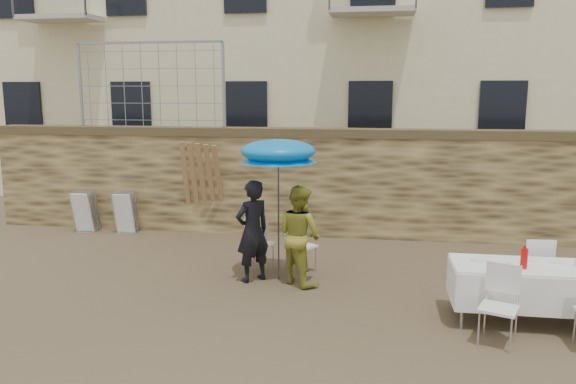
# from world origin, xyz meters

# --- Properties ---
(ground) EXTENTS (80.00, 80.00, 0.00)m
(ground) POSITION_xyz_m (0.00, 0.00, 0.00)
(ground) COLOR brown
(ground) RESTS_ON ground
(stone_wall) EXTENTS (13.00, 0.50, 2.20)m
(stone_wall) POSITION_xyz_m (0.00, 5.00, 1.10)
(stone_wall) COLOR olive
(stone_wall) RESTS_ON ground
(chain_link_fence) EXTENTS (3.20, 0.06, 1.80)m
(chain_link_fence) POSITION_xyz_m (-3.00, 5.00, 3.10)
(chain_link_fence) COLOR gray
(chain_link_fence) RESTS_ON stone_wall
(man_suit) EXTENTS (0.70, 0.70, 1.63)m
(man_suit) POSITION_xyz_m (-0.12, 1.88, 0.82)
(man_suit) COLOR black
(man_suit) RESTS_ON ground
(woman_dress) EXTENTS (0.97, 0.95, 1.57)m
(woman_dress) POSITION_xyz_m (0.63, 1.88, 0.78)
(woman_dress) COLOR gold
(woman_dress) RESTS_ON ground
(umbrella) EXTENTS (1.22, 1.22, 2.13)m
(umbrella) POSITION_xyz_m (0.28, 1.98, 2.01)
(umbrella) COLOR #3F3F44
(umbrella) RESTS_ON ground
(couple_chair_left) EXTENTS (0.54, 0.54, 0.96)m
(couple_chair_left) POSITION_xyz_m (-0.12, 2.43, 0.48)
(couple_chair_left) COLOR white
(couple_chair_left) RESTS_ON ground
(couple_chair_right) EXTENTS (0.67, 0.67, 0.96)m
(couple_chair_right) POSITION_xyz_m (0.58, 2.43, 0.48)
(couple_chair_right) COLOR white
(couple_chair_right) RESTS_ON ground
(banquet_table) EXTENTS (2.10, 0.85, 0.78)m
(banquet_table) POSITION_xyz_m (3.86, 0.83, 0.73)
(banquet_table) COLOR white
(banquet_table) RESTS_ON ground
(soda_bottle) EXTENTS (0.09, 0.09, 0.26)m
(soda_bottle) POSITION_xyz_m (3.66, 0.68, 0.91)
(soda_bottle) COLOR red
(soda_bottle) RESTS_ON banquet_table
(table_chair_front_left) EXTENTS (0.62, 0.62, 0.96)m
(table_chair_front_left) POSITION_xyz_m (3.26, 0.08, 0.48)
(table_chair_front_left) COLOR white
(table_chair_front_left) RESTS_ON ground
(table_chair_back) EXTENTS (0.51, 0.51, 0.96)m
(table_chair_back) POSITION_xyz_m (4.06, 1.63, 0.48)
(table_chair_back) COLOR white
(table_chair_back) RESTS_ON ground
(chair_stack_left) EXTENTS (0.46, 0.47, 0.92)m
(chair_stack_left) POSITION_xyz_m (-4.35, 4.59, 0.46)
(chair_stack_left) COLOR white
(chair_stack_left) RESTS_ON ground
(chair_stack_right) EXTENTS (0.46, 0.40, 0.92)m
(chair_stack_right) POSITION_xyz_m (-3.45, 4.59, 0.46)
(chair_stack_right) COLOR white
(chair_stack_right) RESTS_ON ground
(wood_planks) EXTENTS (0.70, 0.20, 2.00)m
(wood_planks) POSITION_xyz_m (-1.85, 4.66, 1.00)
(wood_planks) COLOR #A37749
(wood_planks) RESTS_ON ground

